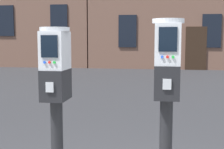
% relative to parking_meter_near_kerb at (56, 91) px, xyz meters
% --- Properties ---
extents(parking_meter_near_kerb, '(0.22, 0.25, 1.50)m').
position_rel_parking_meter_near_kerb_xyz_m(parking_meter_near_kerb, '(0.00, 0.00, 0.00)').
color(parking_meter_near_kerb, black).
rests_on(parking_meter_near_kerb, sidewalk_slab).
extents(parking_meter_twin_adjacent, '(0.22, 0.25, 1.55)m').
position_rel_parking_meter_near_kerb_xyz_m(parking_meter_twin_adjacent, '(0.80, 0.00, 0.04)').
color(parking_meter_twin_adjacent, black).
rests_on(parking_meter_twin_adjacent, sidewalk_slab).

